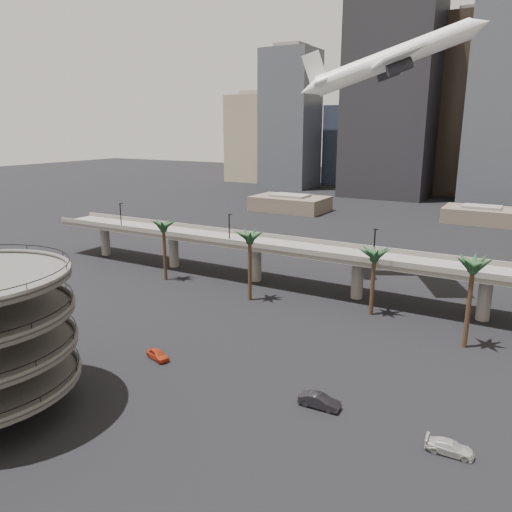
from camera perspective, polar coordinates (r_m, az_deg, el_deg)
The scene contains 9 objects.
ground at distance 59.78m, azimuth -18.43°, elevation -18.08°, with size 700.00×700.00×0.00m, color black.
overpass at distance 98.61m, azimuth 5.56°, elevation 0.31°, with size 130.00×9.30×14.70m.
palm_trees at distance 86.43m, azimuth 10.45°, elevation 0.79°, with size 76.40×18.40×14.00m.
low_buildings at distance 179.72m, azimuth 19.30°, elevation 4.58°, with size 135.00×27.50×6.80m.
skyline at distance 250.54m, azimuth 25.41°, elevation 15.15°, with size 269.00×86.00×109.39m.
airborne_jet at distance 107.41m, azimuth 15.26°, elevation 20.86°, with size 34.53×32.36×16.31m.
car_a at distance 72.23m, azimuth -11.18°, elevation -10.99°, with size 1.65×4.09×1.40m, color #B43519.
car_b at distance 60.42m, azimuth 7.27°, elevation -16.12°, with size 1.70×4.87×1.61m, color black.
car_c at distance 56.39m, azimuth 21.26°, elevation -19.70°, with size 1.90×4.67×1.36m, color #B2B2AD.
Camera 1 is at (39.34, -32.13, 31.52)m, focal length 35.00 mm.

